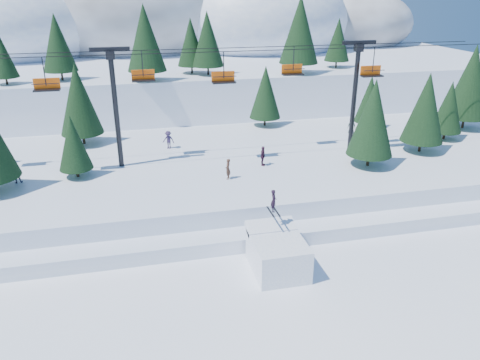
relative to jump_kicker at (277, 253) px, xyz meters
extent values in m
plane|color=white|center=(-0.81, -2.65, -1.22)|extent=(160.00, 160.00, 0.00)
cube|color=white|center=(-0.81, 15.35, 0.03)|extent=(70.00, 22.00, 2.50)
cube|color=white|center=(-0.81, 5.35, -0.67)|extent=(70.00, 6.00, 1.10)
cube|color=white|center=(-0.81, 65.35, 1.78)|extent=(110.00, 60.00, 6.00)
ellipsoid|color=white|center=(-28.81, 69.35, 10.22)|extent=(36.00, 32.40, 19.80)
ellipsoid|color=#605B59|center=(-6.81, 75.35, 12.04)|extent=(44.00, 39.60, 26.40)
ellipsoid|color=white|center=(17.19, 67.35, 10.20)|extent=(34.00, 30.60, 19.72)
ellipsoid|color=#605B59|center=(37.19, 73.35, 8.90)|extent=(30.00, 27.00, 15.00)
cylinder|color=black|center=(-6.17, 36.69, 5.44)|extent=(0.26, 0.26, 1.33)
cone|color=#19381A|center=(-6.17, 36.69, 10.19)|extent=(4.94, 4.94, 8.17)
cylinder|color=black|center=(2.18, 39.74, 5.37)|extent=(0.26, 0.26, 1.18)
cone|color=#19381A|center=(2.18, 39.74, 9.58)|extent=(4.39, 4.39, 7.25)
cylinder|color=black|center=(14.63, 37.88, 5.50)|extent=(0.26, 0.26, 1.45)
cone|color=#19381A|center=(14.63, 37.88, 10.70)|extent=(5.40, 5.40, 8.93)
cylinder|color=black|center=(-17.06, 40.05, 5.36)|extent=(0.26, 0.26, 1.17)
cone|color=#19381A|center=(-17.06, 40.05, 9.54)|extent=(4.34, 4.34, 7.18)
cylinder|color=black|center=(22.05, 41.65, 5.28)|extent=(0.26, 0.26, 1.00)
cone|color=#19381A|center=(22.05, 41.65, 8.84)|extent=(3.71, 3.71, 6.14)
cylinder|color=black|center=(-23.47, 38.54, 5.22)|extent=(0.26, 0.26, 0.88)
cone|color=#19381A|center=(-23.47, 38.54, 8.36)|extent=(3.27, 3.27, 5.41)
cylinder|color=black|center=(0.16, 41.46, 5.30)|extent=(0.26, 0.26, 1.05)
cone|color=#19381A|center=(0.16, 41.46, 9.05)|extent=(3.90, 3.90, 6.46)
cube|color=white|center=(0.00, -0.12, -0.10)|extent=(3.32, 4.10, 2.24)
cube|color=white|center=(0.00, 1.63, 1.07)|extent=(3.32, 1.43, 0.80)
imported|color=black|center=(0.10, 1.48, 3.10)|extent=(0.49, 0.63, 1.54)
cube|color=black|center=(-0.10, 1.48, 2.31)|extent=(0.11, 1.65, 0.03)
cube|color=black|center=(0.30, 1.48, 2.31)|extent=(0.11, 1.65, 0.03)
cylinder|color=black|center=(-9.81, 15.35, 6.28)|extent=(0.44, 0.44, 10.00)
cube|color=black|center=(-9.81, 15.35, 11.38)|extent=(3.20, 0.35, 0.35)
cube|color=black|center=(-9.81, 15.35, 10.93)|extent=(0.70, 0.70, 0.70)
cylinder|color=black|center=(12.19, 15.35, 6.28)|extent=(0.44, 0.44, 10.00)
cube|color=black|center=(12.19, 15.35, 11.38)|extent=(3.20, 0.35, 0.35)
cube|color=black|center=(12.19, 15.35, 10.93)|extent=(0.70, 0.70, 0.70)
cylinder|color=black|center=(1.19, 14.15, 11.08)|extent=(46.00, 0.06, 0.06)
cylinder|color=black|center=(1.19, 16.55, 11.08)|extent=(46.00, 0.06, 0.06)
cylinder|color=black|center=(-14.86, 14.15, 9.98)|extent=(0.08, 0.08, 2.20)
cube|color=black|center=(-14.86, 14.15, 8.53)|extent=(2.00, 0.75, 0.12)
cube|color=#FF5F0C|center=(-14.86, 14.53, 8.98)|extent=(2.00, 0.10, 0.85)
cylinder|color=black|center=(-14.86, 13.80, 9.08)|extent=(2.00, 0.06, 0.06)
cylinder|color=black|center=(-7.27, 16.55, 9.98)|extent=(0.08, 0.08, 2.20)
cube|color=black|center=(-7.27, 16.55, 8.53)|extent=(2.00, 0.75, 0.12)
cube|color=#FF5F0C|center=(-7.27, 16.93, 8.98)|extent=(2.00, 0.10, 0.85)
cylinder|color=black|center=(-7.27, 16.20, 9.08)|extent=(2.00, 0.06, 0.06)
cylinder|color=black|center=(-0.63, 14.15, 9.98)|extent=(0.08, 0.08, 2.20)
cube|color=black|center=(-0.63, 14.15, 8.53)|extent=(2.00, 0.75, 0.12)
cube|color=#FF5F0C|center=(-0.63, 14.53, 8.98)|extent=(2.00, 0.10, 0.85)
cylinder|color=black|center=(-0.63, 13.80, 9.08)|extent=(2.00, 0.06, 0.06)
cylinder|color=black|center=(6.38, 16.55, 9.98)|extent=(0.08, 0.08, 2.20)
cube|color=black|center=(6.38, 16.55, 8.53)|extent=(2.00, 0.75, 0.12)
cube|color=#FF5F0C|center=(6.38, 16.93, 8.98)|extent=(2.00, 0.10, 0.85)
cylinder|color=black|center=(6.38, 16.20, 9.08)|extent=(2.00, 0.06, 0.06)
cylinder|color=black|center=(13.16, 14.15, 9.98)|extent=(0.08, 0.08, 2.20)
cube|color=black|center=(13.16, 14.15, 8.53)|extent=(2.00, 0.75, 0.12)
cube|color=#FF5F0C|center=(13.16, 14.53, 8.98)|extent=(2.00, 0.10, 0.85)
cylinder|color=black|center=(13.16, 13.80, 9.08)|extent=(2.00, 0.06, 0.06)
cylinder|color=black|center=(18.35, 12.88, 1.81)|extent=(0.26, 0.26, 1.06)
cone|color=#19381A|center=(18.35, 12.88, 5.61)|extent=(3.95, 3.95, 6.53)
cylinder|color=black|center=(23.12, 15.86, 1.70)|extent=(0.26, 0.26, 0.85)
cone|color=#19381A|center=(23.12, 15.86, 4.73)|extent=(3.15, 3.15, 5.21)
cylinder|color=black|center=(27.78, 19.08, 1.92)|extent=(0.26, 0.26, 1.29)
cone|color=#19381A|center=(27.78, 19.08, 6.52)|extent=(4.78, 4.78, 7.91)
cylinder|color=black|center=(17.12, 21.29, 1.69)|extent=(0.26, 0.26, 0.83)
cone|color=#19381A|center=(17.12, 21.29, 4.64)|extent=(3.07, 3.07, 5.08)
cylinder|color=black|center=(-13.52, 22.74, 1.84)|extent=(0.26, 0.26, 1.12)
cone|color=#19381A|center=(-13.52, 22.74, 5.85)|extent=(4.17, 4.17, 6.90)
cylinder|color=black|center=(6.25, 25.14, 1.75)|extent=(0.26, 0.26, 0.95)
cone|color=#19381A|center=(6.25, 25.14, 5.14)|extent=(3.52, 3.52, 5.83)
cylinder|color=black|center=(-13.39, 13.52, 1.65)|extent=(0.26, 0.26, 0.74)
cone|color=#19381A|center=(-13.39, 13.52, 4.29)|extent=(2.75, 2.75, 4.54)
cylinder|color=black|center=(11.62, 10.45, 1.82)|extent=(0.26, 0.26, 1.08)
cone|color=#19381A|center=(11.62, 10.45, 5.67)|extent=(4.01, 4.01, 6.63)
imported|color=#2B263C|center=(-18.06, 13.25, 2.10)|extent=(0.90, 0.76, 1.65)
imported|color=#3A1C2F|center=(2.49, 12.58, 2.16)|extent=(0.90, 1.12, 1.78)
imported|color=#322547|center=(-5.26, 19.26, 2.17)|extent=(1.33, 1.09, 1.79)
imported|color=#1E3630|center=(14.47, 19.81, 2.12)|extent=(0.98, 0.87, 1.69)
imported|color=#492E21|center=(-1.17, 10.21, 2.14)|extent=(0.59, 0.73, 1.74)
cylinder|color=black|center=(2.07, 2.38, -0.77)|extent=(0.06, 0.06, 0.90)
cylinder|color=black|center=(4.81, 2.97, -0.77)|extent=(0.06, 0.06, 0.90)
cube|color=#FF5F0C|center=(3.44, 2.68, -0.67)|extent=(2.75, 0.63, 0.55)
cylinder|color=black|center=(6.10, 4.14, -0.77)|extent=(0.06, 0.06, 0.90)
cylinder|color=black|center=(8.79, 3.38, -0.77)|extent=(0.06, 0.06, 0.90)
cube|color=#FF5F0C|center=(7.45, 3.76, -0.67)|extent=(2.71, 0.79, 0.55)
camera|label=1|loc=(-8.32, -25.08, 16.05)|focal=35.00mm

